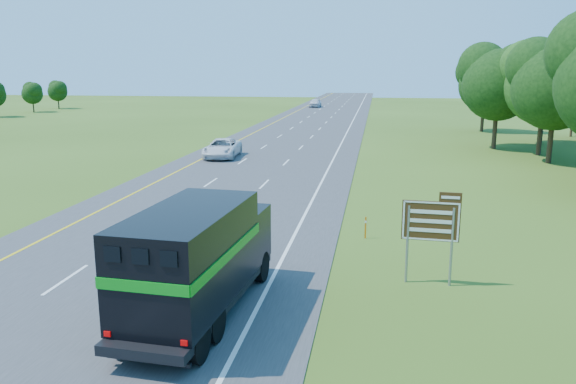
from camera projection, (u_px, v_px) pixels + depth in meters
name	position (u px, v px, depth m)	size (l,w,h in m)	color
road	(287.00, 143.00, 57.55)	(15.00, 260.00, 0.04)	#38383A
lane_markings	(287.00, 143.00, 57.54)	(11.15, 260.00, 0.01)	yellow
horse_truck	(198.00, 257.00, 16.87)	(3.02, 8.04, 3.49)	black
white_suv	(222.00, 148.00, 48.21)	(2.63, 5.70, 1.58)	silver
far_car	(315.00, 103.00, 112.79)	(2.04, 5.07, 1.73)	silver
exit_sign	(432.00, 225.00, 19.42)	(1.97, 0.20, 3.35)	gray
delineator	(366.00, 227.00, 25.14)	(0.08, 0.05, 0.99)	orange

